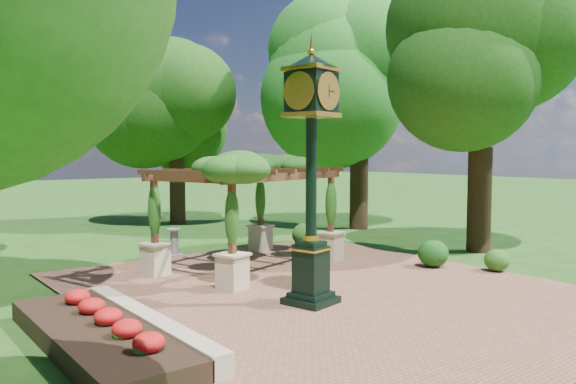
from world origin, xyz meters
TOP-DOWN VIEW (x-y plane):
  - ground at (0.00, 0.00)m, footprint 120.00×120.00m
  - brick_plaza at (0.00, 1.00)m, footprint 10.00×12.00m
  - border_wall at (-4.60, 0.50)m, footprint 0.35×5.00m
  - flower_bed at (-5.50, 0.50)m, footprint 1.50×5.00m
  - pedestal_clock at (-1.09, 0.31)m, footprint 1.25×1.25m
  - pergola at (-0.02, 4.24)m, footprint 5.76×4.48m
  - sundial at (-0.87, 7.04)m, footprint 0.54×0.54m
  - shrub_front at (4.86, -0.27)m, footprint 0.72×0.72m
  - shrub_mid at (3.98, 1.13)m, footprint 1.04×1.04m
  - shrub_back at (3.35, 5.89)m, footprint 1.00×1.00m
  - tree_north at (2.91, 14.32)m, footprint 4.77×4.77m
  - tree_east_far at (8.15, 8.17)m, footprint 5.69×5.69m
  - tree_east_near at (7.29, 1.89)m, footprint 5.42×5.42m

SIDE VIEW (x-z plane):
  - ground at x=0.00m, z-range 0.00..0.00m
  - brick_plaza at x=0.00m, z-range 0.00..0.04m
  - flower_bed at x=-5.50m, z-range 0.00..0.36m
  - border_wall at x=-4.60m, z-range 0.00..0.40m
  - shrub_front at x=4.86m, z-range 0.04..0.63m
  - sundial at x=-0.87m, z-range -0.05..0.81m
  - shrub_mid at x=3.98m, z-range 0.04..0.79m
  - shrub_back at x=3.35m, z-range 0.04..0.83m
  - pergola at x=-0.02m, z-range 1.03..4.22m
  - pedestal_clock at x=-1.09m, z-range 0.51..5.75m
  - tree_north at x=2.91m, z-range 1.40..8.91m
  - tree_east_near at x=7.29m, z-range 1.62..10.27m
  - tree_east_far at x=8.15m, z-range 1.84..11.60m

